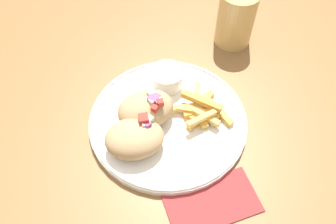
# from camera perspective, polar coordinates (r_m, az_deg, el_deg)

# --- Properties ---
(table) EXTENTS (1.36, 1.36, 0.77)m
(table) POSITION_cam_1_polar(r_m,az_deg,el_deg) (0.67, -3.00, -6.74)
(table) COLOR brown
(table) RESTS_ON ground_plane
(napkin) EXTENTS (0.16, 0.10, 0.00)m
(napkin) POSITION_cam_1_polar(r_m,az_deg,el_deg) (0.55, 7.64, -15.33)
(napkin) COLOR maroon
(napkin) RESTS_ON table
(plate) EXTENTS (0.30, 0.30, 0.02)m
(plate) POSITION_cam_1_polar(r_m,az_deg,el_deg) (0.62, 0.00, -1.34)
(plate) COLOR white
(plate) RESTS_ON table
(pita_sandwich_near) EXTENTS (0.11, 0.09, 0.06)m
(pita_sandwich_near) POSITION_cam_1_polar(r_m,az_deg,el_deg) (0.56, -5.80, -4.51)
(pita_sandwich_near) COLOR tan
(pita_sandwich_near) RESTS_ON plate
(pita_sandwich_far) EXTENTS (0.11, 0.09, 0.07)m
(pita_sandwich_far) POSITION_cam_1_polar(r_m,az_deg,el_deg) (0.59, -4.27, 0.44)
(pita_sandwich_far) COLOR tan
(pita_sandwich_far) RESTS_ON plate
(fries_pile) EXTENTS (0.11, 0.11, 0.03)m
(fries_pile) POSITION_cam_1_polar(r_m,az_deg,el_deg) (0.61, 5.88, 0.39)
(fries_pile) COLOR gold
(fries_pile) RESTS_ON plate
(sauce_ramekin) EXTENTS (0.07, 0.07, 0.04)m
(sauce_ramekin) POSITION_cam_1_polar(r_m,az_deg,el_deg) (0.65, -0.17, 6.05)
(sauce_ramekin) COLOR white
(sauce_ramekin) RESTS_ON plate
(water_glass) EXTENTS (0.08, 0.08, 0.12)m
(water_glass) POSITION_cam_1_polar(r_m,az_deg,el_deg) (0.76, 11.64, 15.30)
(water_glass) COLOR tan
(water_glass) RESTS_ON table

